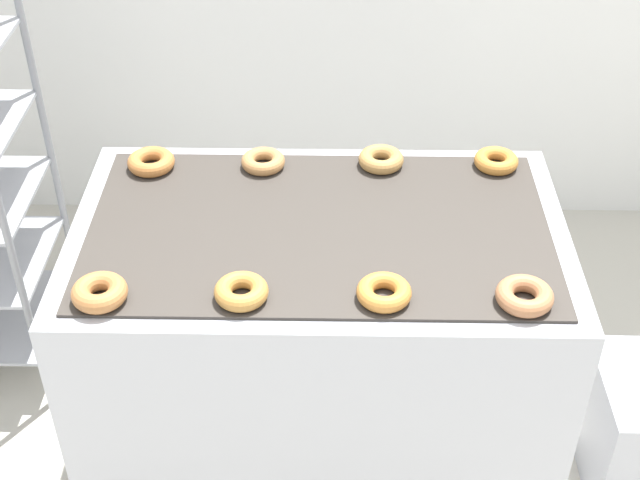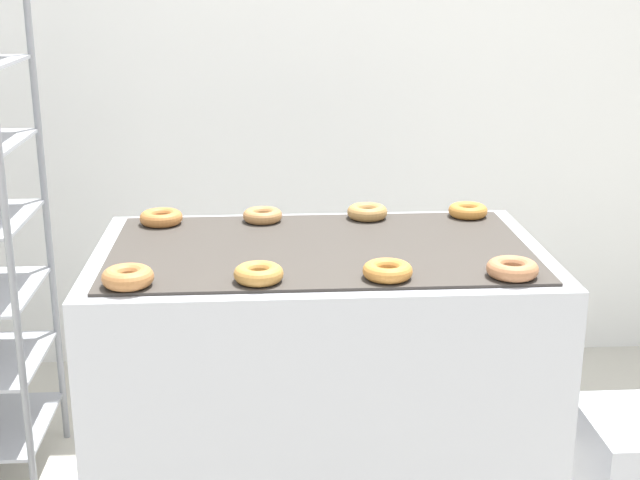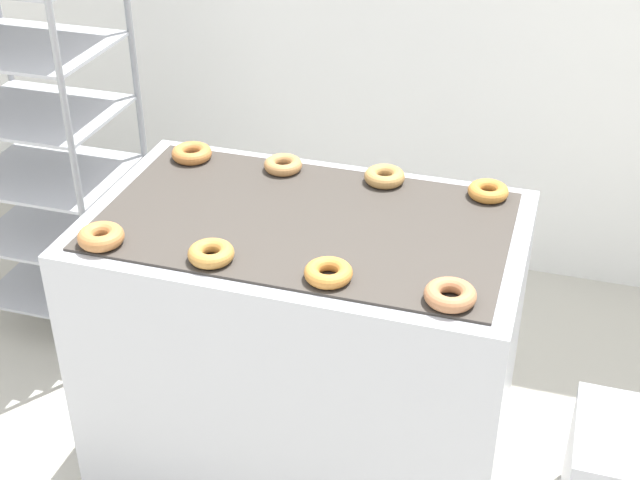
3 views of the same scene
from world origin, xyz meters
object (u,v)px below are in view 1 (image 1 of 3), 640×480
at_px(donut_far_midright, 381,159).
at_px(donut_far_left, 151,162).
at_px(donut_near_left, 100,292).
at_px(donut_near_right, 525,296).
at_px(donut_near_midleft, 241,291).
at_px(fryer_machine, 319,369).
at_px(donut_far_right, 496,161).
at_px(donut_near_midright, 384,292).
at_px(donut_far_midleft, 263,161).

bearing_deg(donut_far_midright, donut_far_left, -177.90).
xyz_separation_m(donut_near_left, donut_near_right, (0.93, 0.01, -0.00)).
relative_size(donut_near_midleft, donut_far_left, 0.96).
relative_size(fryer_machine, donut_far_right, 10.35).
xyz_separation_m(donut_near_midright, donut_far_midright, (0.01, 0.54, 0.00)).
bearing_deg(fryer_machine, donut_far_midleft, 119.95).
height_order(fryer_machine, donut_near_right, donut_near_right).
xyz_separation_m(donut_near_right, donut_far_right, (0.02, 0.55, -0.00)).
height_order(donut_near_left, donut_near_right, donut_near_left).
height_order(donut_near_left, donut_near_midright, donut_near_left).
height_order(donut_far_midright, donut_far_right, donut_far_midright).
xyz_separation_m(fryer_machine, donut_far_left, (-0.45, 0.26, 0.51)).
bearing_deg(donut_near_midleft, donut_near_right, -0.38).
xyz_separation_m(donut_far_midleft, donut_far_right, (0.62, 0.01, 0.00)).
distance_m(donut_near_right, donut_far_right, 0.55).
bearing_deg(donut_near_midleft, donut_near_left, -177.97).
xyz_separation_m(donut_near_midleft, donut_far_right, (0.64, 0.55, -0.00)).
distance_m(donut_near_left, donut_far_left, 0.54).
distance_m(donut_near_midleft, donut_far_left, 0.60).
distance_m(donut_far_left, donut_far_right, 0.92).
distance_m(donut_near_midright, donut_near_right, 0.31).
bearing_deg(donut_near_midleft, donut_far_midright, 59.14).
relative_size(donut_near_midleft, donut_far_right, 1.02).
xyz_separation_m(fryer_machine, donut_far_midright, (0.16, 0.28, 0.51)).
xyz_separation_m(fryer_machine, donut_near_left, (-0.48, -0.28, 0.52)).
height_order(fryer_machine, donut_far_left, donut_far_left).
relative_size(fryer_machine, donut_near_right, 9.60).
distance_m(donut_near_right, donut_far_left, 1.05).
relative_size(donut_near_right, donut_far_midleft, 1.09).
bearing_deg(donut_near_midright, donut_far_midright, 88.56).
bearing_deg(donut_far_midleft, donut_far_right, 1.15).
xyz_separation_m(donut_near_midleft, donut_far_midleft, (0.01, 0.54, -0.00)).
distance_m(donut_near_midright, donut_far_left, 0.80).
xyz_separation_m(donut_far_midright, donut_far_right, (0.31, 0.00, -0.00)).
height_order(fryer_machine, donut_near_midleft, donut_near_midleft).
bearing_deg(donut_far_midright, donut_near_right, -62.04).
bearing_deg(donut_far_right, donut_far_midleft, -178.85).
xyz_separation_m(donut_near_midright, donut_far_midleft, (-0.30, 0.53, -0.00)).
distance_m(fryer_machine, donut_far_right, 0.75).
relative_size(donut_near_midright, donut_far_midright, 1.01).
xyz_separation_m(fryer_machine, donut_near_midleft, (-0.17, -0.27, 0.51)).
bearing_deg(donut_far_midright, donut_near_left, -138.77).
bearing_deg(donut_near_right, donut_far_right, 88.42).
bearing_deg(donut_far_left, donut_near_midleft, -61.31).
bearing_deg(donut_near_midright, donut_near_midleft, -179.34).
bearing_deg(donut_near_right, donut_far_midleft, 138.45).
relative_size(fryer_machine, donut_far_midleft, 10.42).
relative_size(fryer_machine, donut_near_midright, 9.99).
height_order(donut_near_right, donut_far_right, donut_near_right).
relative_size(donut_near_left, donut_far_midright, 1.02).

